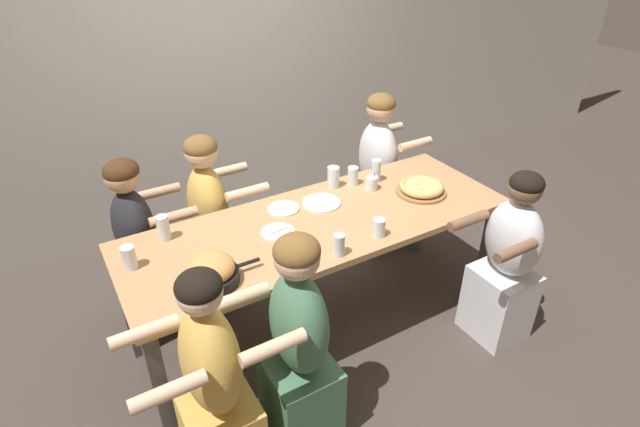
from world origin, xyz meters
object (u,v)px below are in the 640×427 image
at_px(skillet_bowl, 211,271).
at_px(diner_far_left, 140,251).
at_px(drinking_glass_c, 164,229).
at_px(diner_near_midleft, 299,353).
at_px(empty_plate_b, 284,209).
at_px(drinking_glass_d, 379,228).
at_px(drinking_glass_b, 353,177).
at_px(drinking_glass_e, 333,178).
at_px(diner_far_midleft, 212,227).
at_px(cocktail_glass_blue, 372,184).
at_px(drinking_glass_g, 130,259).
at_px(diner_far_right, 377,177).
at_px(diner_near_right, 506,266).
at_px(drinking_glass_a, 339,246).
at_px(drinking_glass_f, 376,172).
at_px(pizza_board_main, 421,188).
at_px(empty_plate_c, 321,203).
at_px(diner_near_left, 215,393).
at_px(empty_plate_a, 278,232).

xyz_separation_m(skillet_bowl, diner_far_left, (-0.19, 0.84, -0.33)).
relative_size(drinking_glass_c, diner_near_midleft, 0.12).
relative_size(empty_plate_b, drinking_glass_d, 1.80).
distance_m(drinking_glass_b, diner_near_midleft, 1.31).
height_order(drinking_glass_b, drinking_glass_e, drinking_glass_e).
relative_size(skillet_bowl, diner_far_midleft, 0.32).
xyz_separation_m(cocktail_glass_blue, drinking_glass_g, (-1.52, -0.06, 0.01)).
bearing_deg(diner_far_right, diner_far_left, -90.00).
xyz_separation_m(drinking_glass_g, diner_near_midleft, (0.55, -0.73, -0.29)).
bearing_deg(drinking_glass_c, diner_near_right, -27.35).
relative_size(drinking_glass_a, drinking_glass_e, 0.88).
xyz_separation_m(diner_far_left, diner_near_midleft, (0.43, -1.25, 0.03)).
bearing_deg(drinking_glass_c, skillet_bowl, -79.42).
height_order(diner_far_left, diner_far_midleft, diner_far_midleft).
distance_m(skillet_bowl, diner_near_midleft, 0.57).
height_order(empty_plate_b, drinking_glass_f, drinking_glass_f).
xyz_separation_m(pizza_board_main, diner_near_midleft, (-1.21, -0.59, -0.27)).
bearing_deg(diner_far_right, drinking_glass_c, -78.31).
xyz_separation_m(drinking_glass_b, diner_far_right, (0.47, 0.35, -0.28)).
relative_size(empty_plate_c, cocktail_glass_blue, 2.14).
bearing_deg(diner_near_left, diner_far_midleft, -19.65).
xyz_separation_m(empty_plate_a, drinking_glass_d, (0.47, -0.31, 0.04)).
distance_m(pizza_board_main, diner_far_left, 1.80).
relative_size(empty_plate_b, drinking_glass_a, 1.53).
height_order(skillet_bowl, empty_plate_c, skillet_bowl).
height_order(empty_plate_a, diner_near_left, diner_near_left).
height_order(empty_plate_a, drinking_glass_c, drinking_glass_c).
distance_m(drinking_glass_b, drinking_glass_e, 0.13).
bearing_deg(drinking_glass_a, diner_far_right, 44.82).
xyz_separation_m(empty_plate_a, diner_far_right, (1.15, 0.62, -0.23)).
bearing_deg(drinking_glass_d, drinking_glass_a, -172.30).
xyz_separation_m(empty_plate_b, drinking_glass_c, (-0.70, 0.05, 0.06)).
bearing_deg(drinking_glass_e, drinking_glass_f, -14.07).
distance_m(pizza_board_main, diner_near_midleft, 1.37).
height_order(empty_plate_b, drinking_glass_g, drinking_glass_g).
relative_size(empty_plate_b, diner_near_right, 0.16).
bearing_deg(pizza_board_main, drinking_glass_f, 118.33).
height_order(empty_plate_b, drinking_glass_e, drinking_glass_e).
bearing_deg(empty_plate_c, drinking_glass_e, 39.81).
bearing_deg(drinking_glass_b, empty_plate_a, -158.42).
height_order(drinking_glass_f, diner_near_left, diner_near_left).
distance_m(cocktail_glass_blue, diner_near_right, 0.96).
distance_m(diner_far_midleft, diner_near_right, 1.86).
relative_size(drinking_glass_c, diner_far_midleft, 0.12).
distance_m(drinking_glass_a, drinking_glass_g, 1.05).
distance_m(drinking_glass_d, diner_near_midleft, 0.81).
distance_m(cocktail_glass_blue, diner_far_midleft, 1.08).
bearing_deg(diner_near_midleft, skillet_bowl, 30.25).
relative_size(skillet_bowl, diner_near_right, 0.33).
relative_size(diner_far_right, diner_near_midleft, 1.01).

